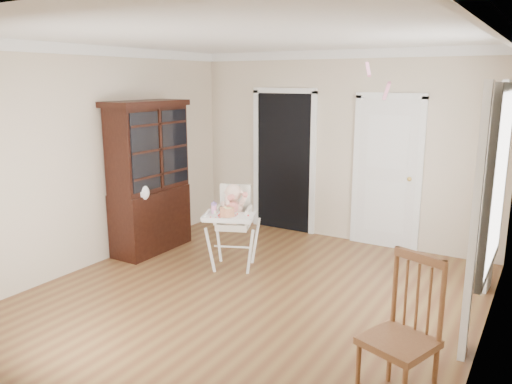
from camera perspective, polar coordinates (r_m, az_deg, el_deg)
The scene contains 16 objects.
floor at distance 5.47m, azimuth -0.85°, elevation -12.11°, with size 5.00×5.00×0.00m, color brown.
ceiling at distance 4.98m, azimuth -0.96°, elevation 17.35°, with size 5.00×5.00×0.00m, color white.
wall_back at distance 7.27m, azimuth 9.60°, elevation 5.06°, with size 4.50×4.50×0.00m, color beige.
wall_left at distance 6.51m, azimuth -17.99°, elevation 3.74°, with size 5.00×5.00×0.00m, color beige.
wall_right at distance 4.34m, azimuth 25.24°, elevation -1.14°, with size 5.00×5.00×0.00m, color beige.
crown_molding at distance 4.98m, azimuth -0.96°, elevation 16.66°, with size 4.50×5.00×0.12m, color white, non-canonical shape.
doorway at distance 7.66m, azimuth 3.21°, elevation 3.78°, with size 1.06×0.05×2.22m.
closet_door at distance 7.08m, azimuth 14.71°, elevation 1.94°, with size 0.96×0.09×2.13m.
window_right at distance 5.14m, azimuth 25.36°, elevation 0.13°, with size 0.13×1.84×2.30m.
high_chair at distance 6.12m, azimuth -2.63°, elevation -2.93°, with size 0.83×0.91×1.05m.
baby at distance 6.10m, azimuth -2.58°, elevation -1.40°, with size 0.36×0.27×0.49m.
cake at distance 5.87m, azimuth -3.31°, elevation -2.29°, with size 0.22×0.22×0.10m.
sippy_cup at distance 6.00m, azimuth -4.83°, elevation -1.80°, with size 0.07×0.07×0.17m.
china_cabinet at distance 6.84m, azimuth -12.10°, elevation 1.66°, with size 0.54×1.20×2.03m.
dining_chair at distance 3.84m, azimuth 16.31°, elevation -15.57°, with size 0.57×0.57×1.10m.
streamer at distance 5.02m, azimuth 12.69°, elevation 13.54°, with size 0.03×0.50×0.02m, color pink, non-canonical shape.
Camera 1 is at (2.63, -4.22, 2.30)m, focal length 35.00 mm.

